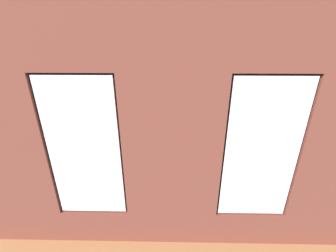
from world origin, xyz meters
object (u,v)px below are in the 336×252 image
object	(u,v)px
cup_ceramic	(154,130)
remote_silver	(146,134)
potted_plant_near_tv	(84,156)
couch_left	(252,139)
coffee_table	(160,135)
potted_plant_foreground_right	(109,105)
potted_plant_corner_far_left	(311,182)
remote_black	(172,130)
potted_plant_corner_near_left	(239,104)
candle_jar	(160,131)
tv_flatscreen	(74,124)
papasan_chair	(160,110)
potted_plant_mid_room_small	(196,130)
media_console	(77,145)
potted_plant_by_left_couch	(227,121)
table_plant_small	(163,131)
couch_by_window	(148,195)
potted_plant_between_couches	(223,176)

from	to	relation	value
cup_ceramic	remote_silver	bearing A→B (deg)	45.32
remote_silver	potted_plant_near_tv	world-z (taller)	potted_plant_near_tv
couch_left	coffee_table	size ratio (longest dim) A/B	1.39
remote_silver	potted_plant_foreground_right	world-z (taller)	potted_plant_foreground_right
remote_silver	potted_plant_corner_far_left	size ratio (longest dim) A/B	0.14
remote_black	potted_plant_corner_near_left	xyz separation A→B (m)	(-2.41, -1.86, 0.20)
candle_jar	tv_flatscreen	size ratio (longest dim) A/B	0.09
potted_plant_foreground_right	potted_plant_corner_far_left	size ratio (longest dim) A/B	0.92
remote_black	couch_left	bearing A→B (deg)	57.64
papasan_chair	potted_plant_mid_room_small	bearing A→B (deg)	124.37
media_console	potted_plant_corner_far_left	size ratio (longest dim) A/B	0.77
remote_black	potted_plant_by_left_couch	xyz separation A→B (m)	(-1.85, -1.11, -0.16)
coffee_table	table_plant_small	distance (m)	0.24
potted_plant_mid_room_small	couch_by_window	bearing A→B (deg)	67.01
potted_plant_foreground_right	coffee_table	bearing A→B (deg)	134.76
potted_plant_by_left_couch	potted_plant_corner_near_left	xyz separation A→B (m)	(-0.56, -0.75, 0.36)
coffee_table	candle_jar	bearing A→B (deg)	0.00
couch_by_window	potted_plant_near_tv	distance (m)	1.99
potted_plant_near_tv	remote_silver	bearing A→B (deg)	-138.81
potted_plant_corner_near_left	potted_plant_mid_room_small	xyz separation A→B (m)	(1.72, 1.78, -0.22)
coffee_table	potted_plant_near_tv	world-z (taller)	potted_plant_near_tv
remote_black	potted_plant_mid_room_small	distance (m)	0.69
potted_plant_mid_room_small	potted_plant_corner_far_left	world-z (taller)	potted_plant_corner_far_left
media_console	papasan_chair	xyz separation A→B (m)	(-2.16, -2.25, 0.21)
table_plant_small	potted_plant_between_couches	xyz separation A→B (m)	(-1.19, 2.24, 0.14)
couch_left	couch_by_window	bearing A→B (deg)	-49.44
cup_ceramic	remote_silver	size ratio (longest dim) A/B	0.50
table_plant_small	potted_plant_near_tv	distance (m)	2.14
couch_by_window	media_console	bearing A→B (deg)	-43.89
potted_plant_by_left_couch	potted_plant_corner_near_left	bearing A→B (deg)	-126.47
media_console	potted_plant_corner_far_left	xyz separation A→B (m)	(-5.00, 2.18, 0.50)
media_console	couch_by_window	bearing A→B (deg)	136.11
cup_ceramic	table_plant_small	world-z (taller)	table_plant_small
tv_flatscreen	potted_plant_by_left_couch	world-z (taller)	tv_flatscreen
tv_flatscreen	potted_plant_corner_near_left	size ratio (longest dim) A/B	0.86
tv_flatscreen	potted_plant_between_couches	xyz separation A→B (m)	(-3.54, 2.01, -0.15)
tv_flatscreen	potted_plant_by_left_couch	size ratio (longest dim) A/B	2.47
tv_flatscreen	potted_plant_corner_far_left	bearing A→B (deg)	156.43
coffee_table	potted_plant_between_couches	xyz separation A→B (m)	(-1.29, 2.36, 0.32)
remote_black	couch_by_window	bearing A→B (deg)	-36.22
cup_ceramic	potted_plant_between_couches	size ratio (longest dim) A/B	0.07
remote_black	potted_plant_foreground_right	size ratio (longest dim) A/B	0.15
candle_jar	potted_plant_by_left_couch	xyz separation A→B (m)	(-2.20, -1.26, -0.20)
couch_by_window	couch_left	world-z (taller)	same
coffee_table	remote_silver	distance (m)	0.41
remote_black	potted_plant_corner_far_left	bearing A→B (deg)	15.27
potted_plant_by_left_couch	potted_plant_mid_room_small	distance (m)	1.55
couch_by_window	potted_plant_foreground_right	world-z (taller)	potted_plant_foreground_right
candle_jar	potted_plant_mid_room_small	xyz separation A→B (m)	(-1.05, -0.23, -0.06)
couch_left	potted_plant_corner_far_left	size ratio (longest dim) A/B	1.48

